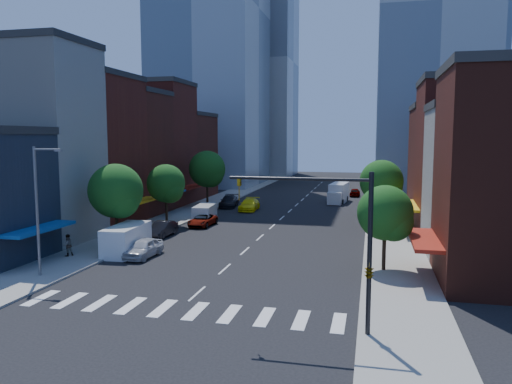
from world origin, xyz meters
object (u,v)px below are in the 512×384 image
(parked_car_front, at_px, (144,248))
(parked_car_second, at_px, (162,229))
(parked_car_third, at_px, (203,220))
(traffic_car_oncoming, at_px, (336,197))
(pedestrian_far, at_px, (68,245))
(box_truck, at_px, (338,194))
(cargo_van_far, at_px, (205,214))
(taxi, at_px, (249,205))
(parked_car_rear, at_px, (229,201))
(cargo_van_near, at_px, (126,240))
(traffic_car_far, at_px, (355,192))

(parked_car_front, height_order, parked_car_second, parked_car_front)
(parked_car_third, height_order, traffic_car_oncoming, traffic_car_oncoming)
(pedestrian_far, bearing_deg, box_truck, -172.78)
(cargo_van_far, height_order, pedestrian_far, cargo_van_far)
(taxi, distance_m, box_truck, 15.42)
(traffic_car_oncoming, height_order, box_truck, box_truck)
(cargo_van_far, xyz_separation_m, traffic_car_oncoming, (13.35, 21.42, -0.29))
(parked_car_third, distance_m, parked_car_rear, 15.23)
(parked_car_front, height_order, taxi, taxi)
(box_truck, bearing_deg, cargo_van_near, -106.21)
(cargo_van_near, xyz_separation_m, traffic_car_oncoming, (14.79, 37.44, -0.48))
(parked_car_front, bearing_deg, cargo_van_near, 160.65)
(parked_car_rear, height_order, pedestrian_far, pedestrian_far)
(traffic_car_far, xyz_separation_m, box_truck, (-2.15, -8.52, 0.68))
(parked_car_front, height_order, box_truck, box_truck)
(traffic_car_oncoming, bearing_deg, pedestrian_far, 66.09)
(parked_car_front, xyz_separation_m, traffic_car_oncoming, (12.80, 38.23, -0.05))
(parked_car_rear, relative_size, pedestrian_far, 3.06)
(parked_car_rear, xyz_separation_m, taxi, (3.58, -2.63, -0.01))
(parked_car_second, relative_size, pedestrian_far, 2.54)
(pedestrian_far, bearing_deg, parked_car_second, -168.81)
(parked_car_second, height_order, traffic_car_far, parked_car_second)
(parked_car_third, distance_m, cargo_van_far, 2.38)
(cargo_van_near, height_order, traffic_car_oncoming, cargo_van_near)
(parked_car_second, height_order, cargo_van_near, cargo_van_near)
(traffic_car_far, bearing_deg, pedestrian_far, 67.31)
(parked_car_front, xyz_separation_m, traffic_car_far, (15.32, 46.37, -0.10))
(parked_car_front, relative_size, pedestrian_far, 2.53)
(parked_car_front, height_order, cargo_van_far, cargo_van_far)
(parked_car_rear, distance_m, traffic_car_far, 23.62)
(cargo_van_far, bearing_deg, cargo_van_near, -100.88)
(parked_car_front, bearing_deg, parked_car_rear, 95.18)
(taxi, relative_size, traffic_car_far, 1.37)
(parked_car_second, relative_size, traffic_car_oncoming, 1.04)
(parked_car_front, bearing_deg, parked_car_third, 92.48)
(parked_car_rear, height_order, cargo_van_far, cargo_van_far)
(parked_car_third, distance_m, cargo_van_near, 13.88)
(parked_car_rear, bearing_deg, parked_car_third, -91.45)
(traffic_car_far, xyz_separation_m, pedestrian_far, (-21.26, -47.92, 0.37))
(parked_car_second, distance_m, cargo_van_far, 8.70)
(cargo_van_near, distance_m, traffic_car_far, 48.75)
(parked_car_second, distance_m, taxi, 19.28)
(cargo_van_far, height_order, box_truck, box_truck)
(parked_car_third, bearing_deg, traffic_car_far, 67.18)
(cargo_van_far, xyz_separation_m, pedestrian_far, (-5.38, -18.37, 0.04))
(taxi, relative_size, pedestrian_far, 3.02)
(parked_car_front, xyz_separation_m, cargo_van_near, (-1.99, 0.80, 0.42))
(parked_car_front, bearing_deg, pedestrian_far, -162.85)
(parked_car_second, relative_size, parked_car_rear, 0.83)
(cargo_van_near, bearing_deg, box_truck, 64.08)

